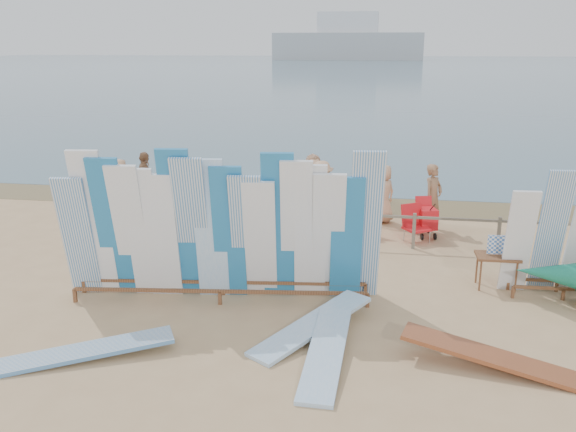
% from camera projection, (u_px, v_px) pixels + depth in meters
% --- Properties ---
extents(ground, '(160.00, 160.00, 0.00)m').
position_uv_depth(ground, '(319.00, 290.00, 12.53)').
color(ground, tan).
rests_on(ground, ground).
extents(ocean, '(320.00, 240.00, 0.02)m').
position_uv_depth(ocean, '(385.00, 67.00, 134.04)').
color(ocean, '#3F5D71').
rests_on(ocean, ground).
extents(wet_sand_strip, '(40.00, 2.60, 0.01)m').
position_uv_depth(wet_sand_strip, '(345.00, 203.00, 19.36)').
color(wet_sand_strip, brown).
rests_on(wet_sand_strip, ground).
extents(distant_ship, '(45.00, 8.00, 14.00)m').
position_uv_depth(distant_ship, '(347.00, 42.00, 183.83)').
color(distant_ship, '#999EA3').
rests_on(distant_ship, ocean).
extents(fence, '(12.08, 0.08, 0.90)m').
position_uv_depth(fence, '(333.00, 220.00, 15.20)').
color(fence, '#736857').
rests_on(fence, ground).
extents(main_surfboard_rack, '(6.21, 1.50, 3.07)m').
position_uv_depth(main_surfboard_rack, '(220.00, 233.00, 11.68)').
color(main_surfboard_rack, brown).
rests_on(main_surfboard_rack, ground).
extents(side_surfboard_rack, '(2.36, 0.82, 2.63)m').
position_uv_depth(side_surfboard_rack, '(567.00, 239.00, 11.91)').
color(side_surfboard_rack, brown).
rests_on(side_surfboard_rack, ground).
extents(vendor_table, '(0.87, 0.63, 1.14)m').
position_uv_depth(vendor_table, '(496.00, 270.00, 12.55)').
color(vendor_table, brown).
rests_on(vendor_table, ground).
extents(flat_board_a, '(0.63, 2.71, 0.29)m').
position_uv_depth(flat_board_a, '(326.00, 360.00, 9.74)').
color(flat_board_a, '#90BEE7').
rests_on(flat_board_a, ground).
extents(flat_board_b, '(1.97, 2.55, 0.35)m').
position_uv_depth(flat_board_b, '(312.00, 334.00, 10.62)').
color(flat_board_b, '#90BEE7').
rests_on(flat_board_b, ground).
extents(flat_board_e, '(2.65, 1.75, 0.23)m').
position_uv_depth(flat_board_e, '(89.00, 357.00, 9.85)').
color(flat_board_e, silver).
rests_on(flat_board_e, ground).
extents(flat_board_c, '(2.74, 1.16, 0.43)m').
position_uv_depth(flat_board_c, '(488.00, 368.00, 9.50)').
color(flat_board_c, brown).
rests_on(flat_board_c, ground).
extents(beach_chair_left, '(0.53, 0.55, 0.79)m').
position_uv_depth(beach_chair_left, '(368.00, 229.00, 15.86)').
color(beach_chair_left, red).
rests_on(beach_chair_left, ground).
extents(beach_chair_right, '(0.84, 0.85, 0.95)m').
position_uv_depth(beach_chair_right, '(416.00, 231.00, 15.52)').
color(beach_chair_right, red).
rests_on(beach_chair_right, ground).
extents(stroller, '(0.68, 0.85, 1.02)m').
position_uv_depth(stroller, '(426.00, 221.00, 15.89)').
color(stroller, red).
rests_on(stroller, ground).
extents(beachgoer_1, '(0.67, 0.43, 1.72)m').
position_uv_depth(beachgoer_1, '(163.00, 191.00, 17.24)').
color(beachgoer_1, '#8C6042').
rests_on(beachgoer_1, ground).
extents(beachgoer_0, '(0.52, 0.83, 1.57)m').
position_uv_depth(beachgoer_0, '(121.00, 185.00, 18.32)').
color(beachgoer_0, tan).
rests_on(beachgoer_0, ground).
extents(beachgoer_2, '(0.68, 0.84, 1.55)m').
position_uv_depth(beachgoer_2, '(252.00, 205.00, 16.07)').
color(beachgoer_2, beige).
rests_on(beachgoer_2, ground).
extents(beachgoer_5, '(1.71, 1.17, 1.77)m').
position_uv_depth(beachgoer_5, '(313.00, 183.00, 18.09)').
color(beachgoer_5, beige).
rests_on(beachgoer_5, ground).
extents(beachgoer_6, '(0.87, 0.82, 1.67)m').
position_uv_depth(beachgoer_6, '(383.00, 194.00, 17.04)').
color(beachgoer_6, tan).
rests_on(beachgoer_6, ground).
extents(beachgoer_3, '(1.24, 0.79, 1.78)m').
position_uv_depth(beachgoer_3, '(321.00, 192.00, 16.97)').
color(beachgoer_3, tan).
rests_on(beachgoer_3, ground).
extents(beachgoer_extra_1, '(0.85, 1.14, 1.79)m').
position_uv_depth(beachgoer_extra_1, '(145.00, 181.00, 18.29)').
color(beachgoer_extra_1, '#8C6042').
rests_on(beachgoer_extra_1, ground).
extents(beachgoer_7, '(0.68, 0.74, 1.81)m').
position_uv_depth(beachgoer_7, '(433.00, 198.00, 16.34)').
color(beachgoer_7, '#8C6042').
rests_on(beachgoer_7, ground).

